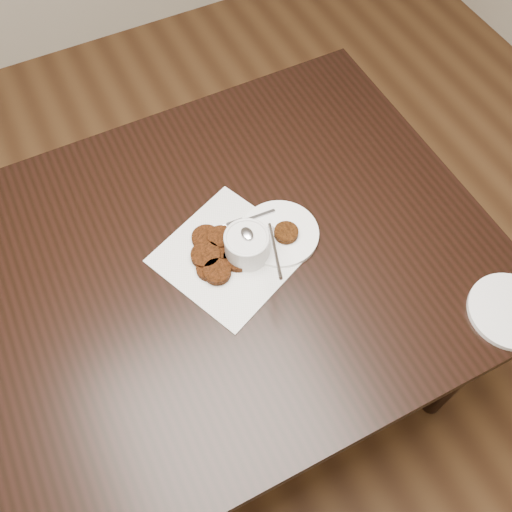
{
  "coord_description": "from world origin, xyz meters",
  "views": [
    {
      "loc": [
        -0.15,
        -0.44,
        1.81
      ],
      "look_at": [
        0.12,
        0.1,
        0.8
      ],
      "focal_mm": 39.07,
      "sensor_mm": 36.0,
      "label": 1
    }
  ],
  "objects_px": {
    "plate_with_patty": "(280,232)",
    "napkin": "(230,255)",
    "sauce_ramekin": "(247,237)",
    "table": "(185,345)",
    "plate_empty": "(510,311)"
  },
  "relations": [
    {
      "from": "table",
      "to": "plate_with_patty",
      "type": "xyz_separation_m",
      "value": [
        0.28,
        -0.01,
        0.39
      ]
    },
    {
      "from": "table",
      "to": "plate_empty",
      "type": "distance_m",
      "value": 0.83
    },
    {
      "from": "plate_with_patty",
      "to": "plate_empty",
      "type": "bearing_deg",
      "value": -48.73
    },
    {
      "from": "table",
      "to": "sauce_ramekin",
      "type": "xyz_separation_m",
      "value": [
        0.19,
        -0.02,
        0.45
      ]
    },
    {
      "from": "plate_with_patty",
      "to": "plate_empty",
      "type": "height_order",
      "value": "plate_with_patty"
    },
    {
      "from": "sauce_ramekin",
      "to": "napkin",
      "type": "bearing_deg",
      "value": 158.05
    },
    {
      "from": "napkin",
      "to": "sauce_ramekin",
      "type": "relative_size",
      "value": 2.0
    },
    {
      "from": "table",
      "to": "plate_with_patty",
      "type": "height_order",
      "value": "plate_with_patty"
    },
    {
      "from": "napkin",
      "to": "sauce_ramekin",
      "type": "height_order",
      "value": "sauce_ramekin"
    },
    {
      "from": "sauce_ramekin",
      "to": "plate_with_patty",
      "type": "xyz_separation_m",
      "value": [
        0.09,
        0.01,
        -0.06
      ]
    },
    {
      "from": "table",
      "to": "plate_empty",
      "type": "height_order",
      "value": "plate_empty"
    },
    {
      "from": "table",
      "to": "napkin",
      "type": "relative_size",
      "value": 5.43
    },
    {
      "from": "sauce_ramekin",
      "to": "plate_empty",
      "type": "distance_m",
      "value": 0.57
    },
    {
      "from": "plate_with_patty",
      "to": "napkin",
      "type": "bearing_deg",
      "value": 179.08
    },
    {
      "from": "sauce_ramekin",
      "to": "plate_empty",
      "type": "xyz_separation_m",
      "value": [
        0.43,
        -0.38,
        -0.07
      ]
    }
  ]
}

